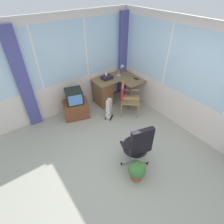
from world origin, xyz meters
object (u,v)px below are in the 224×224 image
tv_on_stand (76,105)px  spray_bottle (106,75)px  office_chair (138,145)px  tv_remote (136,79)px  potted_plant (137,170)px  desk_lamp (122,68)px  space_heater (109,108)px  desk (105,91)px  wooden_armchair (126,95)px  paper_tray (107,77)px

tv_on_stand → spray_bottle: bearing=9.3°
spray_bottle → office_chair: office_chair is taller
tv_remote → potted_plant: tv_remote is taller
desk_lamp → office_chair: bearing=-121.8°
space_heater → desk: bearing=64.6°
tv_remote → space_heater: 1.21m
desk → wooden_armchair: size_ratio=1.36×
paper_tray → tv_on_stand: size_ratio=0.36×
office_chair → desk_lamp: bearing=58.2°
tv_on_stand → tv_remote: bearing=-11.2°
desk_lamp → space_heater: size_ratio=0.59×
desk → paper_tray: 0.41m
desk_lamp → space_heater: bearing=-145.4°
tv_remote → paper_tray: size_ratio=0.50×
tv_remote → spray_bottle: bearing=124.2°
tv_on_stand → paper_tray: bearing=7.7°
desk → desk_lamp: bearing=-2.6°
wooden_armchair → office_chair: size_ratio=0.86×
desk_lamp → tv_remote: (0.19, -0.42, -0.21)m
desk_lamp → spray_bottle: desk_lamp is taller
paper_tray → wooden_armchair: 0.84m
tv_on_stand → desk_lamp: bearing=2.3°
wooden_armchair → office_chair: office_chair is taller
desk → desk_lamp: desk_lamp is taller
tv_remote → paper_tray: bearing=125.8°
desk_lamp → potted_plant: bearing=-122.6°
tv_remote → space_heater: tv_remote is taller
office_chair → space_heater: (0.45, 1.57, -0.27)m
tv_on_stand → potted_plant: tv_on_stand is taller
tv_on_stand → space_heater: tv_on_stand is taller
desk → wooden_armchair: (0.18, -0.75, 0.17)m
spray_bottle → office_chair: 2.50m
paper_tray → potted_plant: paper_tray is taller
tv_on_stand → potted_plant: (0.05, -2.38, -0.13)m
tv_on_stand → wooden_armchair: bearing=-28.8°
office_chair → paper_tray: bearing=68.9°
office_chair → tv_on_stand: 2.16m
potted_plant → tv_remote: bearing=49.1°
desk → tv_on_stand: bearing=-174.8°
paper_tray → office_chair: office_chair is taller
spray_bottle → office_chair: (-0.88, -2.32, -0.27)m
potted_plant → office_chair: bearing=50.2°
desk_lamp → tv_on_stand: 1.72m
spray_bottle → space_heater: bearing=-119.9°
paper_tray → potted_plant: (-1.08, -2.53, -0.55)m
spray_bottle → wooden_armchair: spray_bottle is taller
paper_tray → space_heater: paper_tray is taller
tv_remote → desk: bearing=133.6°
paper_tray → spray_bottle: bearing=93.6°
desk → office_chair: (-0.76, -2.23, 0.17)m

